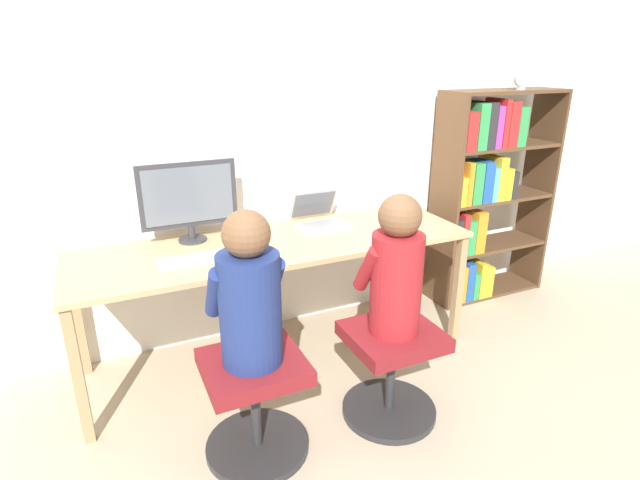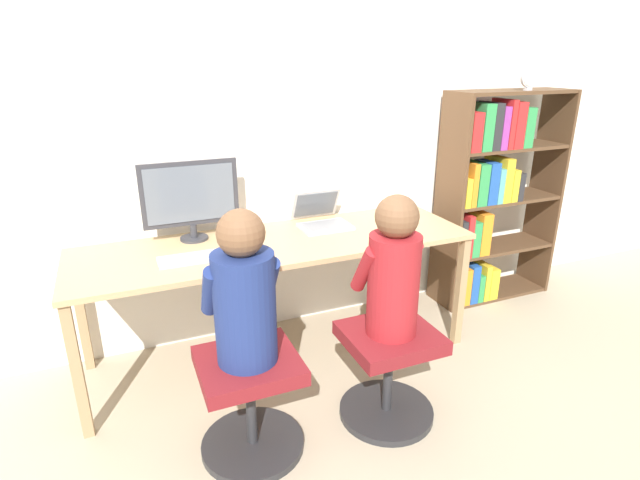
% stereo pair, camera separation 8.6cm
% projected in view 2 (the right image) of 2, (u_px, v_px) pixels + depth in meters
% --- Properties ---
extents(ground_plane, '(14.00, 14.00, 0.00)m').
position_uv_depth(ground_plane, '(300.00, 385.00, 2.85)').
color(ground_plane, tan).
extents(wall_back, '(10.00, 0.05, 2.60)m').
position_uv_depth(wall_back, '(253.00, 137.00, 3.05)').
color(wall_back, white).
rests_on(wall_back, ground_plane).
extents(desk, '(2.29, 0.70, 0.76)m').
position_uv_depth(desk, '(277.00, 252.00, 2.91)').
color(desk, tan).
rests_on(desk, ground_plane).
extents(desktop_monitor, '(0.55, 0.16, 0.46)m').
position_uv_depth(desktop_monitor, '(191.00, 198.00, 2.82)').
color(desktop_monitor, '#333338').
rests_on(desktop_monitor, desk).
extents(laptop, '(0.31, 0.32, 0.22)m').
position_uv_depth(laptop, '(322.00, 219.00, 3.13)').
color(laptop, '#B7B7BC').
rests_on(laptop, desk).
extents(keyboard, '(0.43, 0.13, 0.03)m').
position_uv_depth(keyboard, '(200.00, 257.00, 2.63)').
color(keyboard, '#B2B2B7').
rests_on(keyboard, desk).
extents(computer_mouse_by_keyboard, '(0.07, 0.09, 0.04)m').
position_uv_depth(computer_mouse_by_keyboard, '(253.00, 248.00, 2.72)').
color(computer_mouse_by_keyboard, '#99999E').
rests_on(computer_mouse_by_keyboard, desk).
extents(office_chair_left, '(0.49, 0.49, 0.50)m').
position_uv_depth(office_chair_left, '(250.00, 398.00, 2.30)').
color(office_chair_left, '#262628').
rests_on(office_chair_left, ground_plane).
extents(office_chair_right, '(0.49, 0.49, 0.50)m').
position_uv_depth(office_chair_right, '(388.00, 369.00, 2.52)').
color(office_chair_right, '#262628').
rests_on(office_chair_right, ground_plane).
extents(person_at_monitor, '(0.33, 0.31, 0.70)m').
position_uv_depth(person_at_monitor, '(244.00, 295.00, 2.12)').
color(person_at_monitor, navy).
rests_on(person_at_monitor, office_chair_left).
extents(person_at_laptop, '(0.30, 0.30, 0.69)m').
position_uv_depth(person_at_laptop, '(393.00, 271.00, 2.34)').
color(person_at_laptop, maroon).
rests_on(person_at_laptop, office_chair_right).
extents(bookshelf, '(0.93, 0.32, 1.55)m').
position_uv_depth(bookshelf, '(489.00, 197.00, 3.60)').
color(bookshelf, '#513823').
rests_on(bookshelf, ground_plane).
extents(desk_clock, '(0.14, 0.03, 0.16)m').
position_uv_depth(desk_clock, '(530.00, 77.00, 3.31)').
color(desk_clock, '#B2B2B7').
rests_on(desk_clock, bookshelf).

